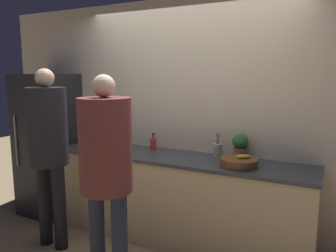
{
  "coord_description": "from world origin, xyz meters",
  "views": [
    {
      "loc": [
        1.44,
        -2.66,
        1.78
      ],
      "look_at": [
        0.0,
        0.14,
        1.28
      ],
      "focal_mm": 35.0,
      "sensor_mm": 36.0,
      "label": 1
    }
  ],
  "objects_px": {
    "person_left": "(48,141)",
    "cup_yellow": "(110,145)",
    "fruit_bowl": "(239,162)",
    "person_center": "(106,161)",
    "refrigerator": "(49,144)",
    "potted_plant": "(240,145)",
    "utensil_crock": "(217,150)",
    "bottle_red": "(153,144)"
  },
  "relations": [
    {
      "from": "fruit_bowl",
      "to": "bottle_red",
      "type": "bearing_deg",
      "value": 168.39
    },
    {
      "from": "refrigerator",
      "to": "person_left",
      "type": "relative_size",
      "value": 0.97
    },
    {
      "from": "refrigerator",
      "to": "person_center",
      "type": "height_order",
      "value": "refrigerator"
    },
    {
      "from": "bottle_red",
      "to": "refrigerator",
      "type": "bearing_deg",
      "value": -173.6
    },
    {
      "from": "person_left",
      "to": "fruit_bowl",
      "type": "relative_size",
      "value": 5.23
    },
    {
      "from": "person_left",
      "to": "utensil_crock",
      "type": "relative_size",
      "value": 7.37
    },
    {
      "from": "bottle_red",
      "to": "potted_plant",
      "type": "relative_size",
      "value": 0.75
    },
    {
      "from": "refrigerator",
      "to": "fruit_bowl",
      "type": "xyz_separation_m",
      "value": [
        2.49,
        -0.05,
        0.08
      ]
    },
    {
      "from": "fruit_bowl",
      "to": "bottle_red",
      "type": "relative_size",
      "value": 1.81
    },
    {
      "from": "person_left",
      "to": "cup_yellow",
      "type": "distance_m",
      "value": 0.72
    },
    {
      "from": "person_center",
      "to": "cup_yellow",
      "type": "xyz_separation_m",
      "value": [
        -0.69,
        0.95,
        -0.13
      ]
    },
    {
      "from": "fruit_bowl",
      "to": "cup_yellow",
      "type": "bearing_deg",
      "value": 178.45
    },
    {
      "from": "bottle_red",
      "to": "person_left",
      "type": "bearing_deg",
      "value": -131.68
    },
    {
      "from": "fruit_bowl",
      "to": "person_center",
      "type": "bearing_deg",
      "value": -132.31
    },
    {
      "from": "fruit_bowl",
      "to": "cup_yellow",
      "type": "distance_m",
      "value": 1.51
    },
    {
      "from": "bottle_red",
      "to": "cup_yellow",
      "type": "distance_m",
      "value": 0.51
    },
    {
      "from": "utensil_crock",
      "to": "potted_plant",
      "type": "height_order",
      "value": "potted_plant"
    },
    {
      "from": "refrigerator",
      "to": "bottle_red",
      "type": "distance_m",
      "value": 1.47
    },
    {
      "from": "cup_yellow",
      "to": "potted_plant",
      "type": "xyz_separation_m",
      "value": [
        1.44,
        0.25,
        0.1
      ]
    },
    {
      "from": "refrigerator",
      "to": "person_center",
      "type": "distance_m",
      "value": 1.93
    },
    {
      "from": "fruit_bowl",
      "to": "bottle_red",
      "type": "xyz_separation_m",
      "value": [
        -1.04,
        0.21,
        0.04
      ]
    },
    {
      "from": "person_center",
      "to": "bottle_red",
      "type": "bearing_deg",
      "value": 100.45
    },
    {
      "from": "refrigerator",
      "to": "utensil_crock",
      "type": "height_order",
      "value": "refrigerator"
    },
    {
      "from": "refrigerator",
      "to": "person_left",
      "type": "xyz_separation_m",
      "value": [
        0.72,
        -0.67,
        0.23
      ]
    },
    {
      "from": "person_left",
      "to": "cup_yellow",
      "type": "height_order",
      "value": "person_left"
    },
    {
      "from": "person_center",
      "to": "fruit_bowl",
      "type": "xyz_separation_m",
      "value": [
        0.83,
        0.91,
        -0.13
      ]
    },
    {
      "from": "person_left",
      "to": "person_center",
      "type": "bearing_deg",
      "value": -17.24
    },
    {
      "from": "fruit_bowl",
      "to": "utensil_crock",
      "type": "xyz_separation_m",
      "value": [
        -0.3,
        0.26,
        0.03
      ]
    },
    {
      "from": "utensil_crock",
      "to": "cup_yellow",
      "type": "bearing_deg",
      "value": -169.88
    },
    {
      "from": "person_center",
      "to": "cup_yellow",
      "type": "relative_size",
      "value": 21.22
    },
    {
      "from": "person_left",
      "to": "cup_yellow",
      "type": "relative_size",
      "value": 21.9
    },
    {
      "from": "fruit_bowl",
      "to": "utensil_crock",
      "type": "height_order",
      "value": "utensil_crock"
    },
    {
      "from": "refrigerator",
      "to": "utensil_crock",
      "type": "bearing_deg",
      "value": 5.44
    },
    {
      "from": "refrigerator",
      "to": "potted_plant",
      "type": "distance_m",
      "value": 2.44
    },
    {
      "from": "person_left",
      "to": "person_center",
      "type": "relative_size",
      "value": 1.03
    },
    {
      "from": "refrigerator",
      "to": "fruit_bowl",
      "type": "distance_m",
      "value": 2.49
    },
    {
      "from": "fruit_bowl",
      "to": "cup_yellow",
      "type": "relative_size",
      "value": 4.19
    },
    {
      "from": "person_left",
      "to": "cup_yellow",
      "type": "bearing_deg",
      "value": 68.44
    },
    {
      "from": "fruit_bowl",
      "to": "potted_plant",
      "type": "height_order",
      "value": "potted_plant"
    },
    {
      "from": "fruit_bowl",
      "to": "cup_yellow",
      "type": "height_order",
      "value": "fruit_bowl"
    },
    {
      "from": "fruit_bowl",
      "to": "bottle_red",
      "type": "distance_m",
      "value": 1.06
    },
    {
      "from": "refrigerator",
      "to": "cup_yellow",
      "type": "bearing_deg",
      "value": -0.49
    }
  ]
}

